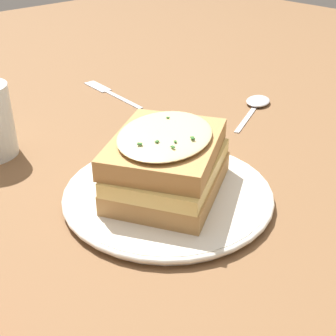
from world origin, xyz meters
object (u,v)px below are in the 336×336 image
Objects in this scene: dinner_plate at (168,194)px; sandwich at (167,162)px; fork at (107,91)px; spoon at (257,103)px.

dinner_plate is 0.04m from sandwich.
fork is 0.28m from spoon.
dinner_plate is 0.38m from fork.
fork is 1.12× the size of spoon.
spoon is at bearing -53.31° from fork.
spoon is (0.32, 0.11, -0.00)m from dinner_plate.
sandwich is 0.34m from spoon.
spoon is (0.15, -0.24, 0.00)m from fork.
dinner_plate is 0.34m from spoon.
fork is (0.17, 0.34, -0.05)m from sandwich.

